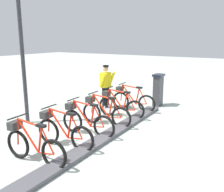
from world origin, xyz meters
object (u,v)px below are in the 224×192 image
object	(u,v)px
bike_docked_2	(104,112)
lamp_post	(21,37)
payment_kiosk	(158,89)
bike_docked_5	(32,144)
bike_docked_4	(62,131)
bike_docked_0	(132,99)
bike_docked_3	(85,120)
worker_near_rack	(106,85)
bike_docked_1	(119,105)

from	to	relation	value
bike_docked_2	lamp_post	bearing A→B (deg)	25.50
payment_kiosk	bike_docked_5	distance (m)	5.94
bike_docked_2	bike_docked_4	xyz separation A→B (m)	(0.00, 1.89, 0.00)
bike_docked_5	bike_docked_2	bearing A→B (deg)	-90.00
payment_kiosk	bike_docked_0	size ratio (longest dim) A/B	0.74
lamp_post	bike_docked_5	bearing A→B (deg)	141.92
bike_docked_0	bike_docked_2	xyz separation A→B (m)	(0.00, 1.89, 0.00)
bike_docked_3	bike_docked_5	world-z (taller)	same
bike_docked_4	lamp_post	bearing A→B (deg)	-19.97
bike_docked_2	lamp_post	world-z (taller)	lamp_post
bike_docked_0	worker_near_rack	size ratio (longest dim) A/B	1.04
bike_docked_1	worker_near_rack	world-z (taller)	worker_near_rack
bike_docked_1	payment_kiosk	bearing A→B (deg)	-105.03
bike_docked_0	bike_docked_2	bearing A→B (deg)	90.00
lamp_post	bike_docked_2	bearing A→B (deg)	-154.50
bike_docked_3	bike_docked_4	bearing A→B (deg)	90.00
bike_docked_4	worker_near_rack	distance (m)	3.83
payment_kiosk	bike_docked_1	world-z (taller)	payment_kiosk
bike_docked_0	bike_docked_3	distance (m)	2.84
bike_docked_0	bike_docked_1	size ratio (longest dim) A/B	1.00
payment_kiosk	bike_docked_0	world-z (taller)	payment_kiosk
worker_near_rack	lamp_post	size ratio (longest dim) A/B	0.40
bike_docked_0	worker_near_rack	world-z (taller)	worker_near_rack
bike_docked_0	bike_docked_3	size ratio (longest dim) A/B	1.00
bike_docked_2	bike_docked_1	bearing A→B (deg)	-90.00
bike_docked_1	bike_docked_5	distance (m)	3.78
bike_docked_2	bike_docked_5	size ratio (longest dim) A/B	1.00
bike_docked_0	lamp_post	xyz separation A→B (m)	(2.25, 2.96, 2.26)
bike_docked_2	bike_docked_3	world-z (taller)	same
bike_docked_2	bike_docked_4	size ratio (longest dim) A/B	1.00
bike_docked_3	lamp_post	world-z (taller)	lamp_post
bike_docked_2	worker_near_rack	xyz separation A→B (m)	(1.06, -1.76, 0.48)
bike_docked_3	worker_near_rack	size ratio (longest dim) A/B	1.04
worker_near_rack	lamp_post	bearing A→B (deg)	67.21
bike_docked_5	bike_docked_0	bearing A→B (deg)	-90.00
payment_kiosk	bike_docked_1	distance (m)	2.22
worker_near_rack	bike_docked_1	bearing A→B (deg)	142.50
bike_docked_1	bike_docked_2	world-z (taller)	same
payment_kiosk	bike_docked_3	world-z (taller)	payment_kiosk
bike_docked_0	worker_near_rack	distance (m)	1.17
payment_kiosk	bike_docked_3	distance (m)	4.07
bike_docked_1	lamp_post	xyz separation A→B (m)	(2.25, 2.02, 2.26)
bike_docked_0	worker_near_rack	bearing A→B (deg)	7.09
bike_docked_1	lamp_post	world-z (taller)	lamp_post
bike_docked_3	lamp_post	bearing A→B (deg)	3.25
bike_docked_3	worker_near_rack	xyz separation A→B (m)	(1.06, -2.70, 0.48)
bike_docked_5	bike_docked_3	bearing A→B (deg)	-90.00
payment_kiosk	bike_docked_3	size ratio (longest dim) A/B	0.74
bike_docked_2	worker_near_rack	bearing A→B (deg)	-58.92
bike_docked_0	bike_docked_3	xyz separation A→B (m)	(0.00, 2.84, 0.00)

